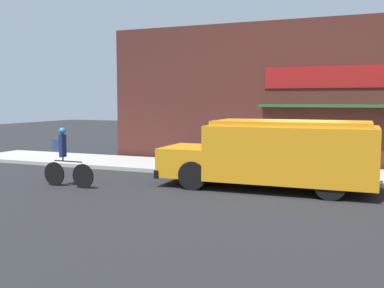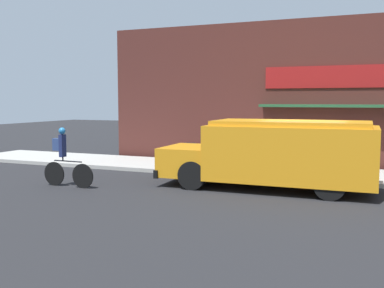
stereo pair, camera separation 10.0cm
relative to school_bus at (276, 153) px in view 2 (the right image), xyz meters
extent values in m
plane|color=#232326|center=(0.54, 1.27, -1.04)|extent=(70.00, 70.00, 0.00)
cube|color=#ADAAA3|center=(0.54, 2.76, -0.97)|extent=(28.00, 2.96, 0.14)
cube|color=#4C231E|center=(0.54, 4.58, 1.74)|extent=(17.00, 0.18, 5.57)
cube|color=maroon|center=(0.92, 4.47, 2.36)|extent=(4.56, 0.05, 0.80)
cube|color=#235633|center=(0.92, 4.17, 1.31)|extent=(4.79, 0.64, 0.10)
cube|color=orange|center=(0.42, 0.01, 0.02)|extent=(4.65, 2.21, 1.55)
cube|color=orange|center=(-2.62, -0.05, -0.33)|extent=(1.50, 1.98, 0.85)
cube|color=orange|center=(0.42, 0.01, 0.86)|extent=(4.28, 2.03, 0.14)
cube|color=black|center=(-3.32, -0.06, -0.66)|extent=(0.16, 2.08, 0.24)
cube|color=red|center=(-0.87, 1.30, 0.10)|extent=(0.03, 0.44, 0.44)
cylinder|color=black|center=(-2.22, 0.86, -0.63)|extent=(0.83, 0.27, 0.82)
cylinder|color=black|center=(-2.18, -0.94, -0.63)|extent=(0.83, 0.27, 0.82)
cylinder|color=black|center=(1.55, 0.93, -0.63)|extent=(0.83, 0.27, 0.82)
cylinder|color=black|center=(1.59, -0.87, -0.63)|extent=(0.83, 0.27, 0.82)
cylinder|color=black|center=(-5.22, -1.96, -0.69)|extent=(0.71, 0.05, 0.71)
cylinder|color=black|center=(-6.25, -1.95, -0.69)|extent=(0.71, 0.05, 0.71)
cylinder|color=black|center=(-5.73, -1.95, -0.28)|extent=(0.98, 0.05, 0.04)
cylinder|color=black|center=(-5.91, -1.95, -0.22)|extent=(0.04, 0.04, 0.12)
cube|color=navy|center=(-5.91, -1.95, 0.17)|extent=(0.12, 0.20, 0.66)
sphere|color=#2375B7|center=(-5.91, -1.95, 0.61)|extent=(0.20, 0.20, 0.20)
cube|color=navy|center=(-6.10, -1.95, 0.20)|extent=(0.26, 0.14, 0.36)
cylinder|color=#2D5138|center=(-4.10, 3.42, -0.55)|extent=(0.54, 0.54, 0.70)
cylinder|color=black|center=(-4.10, 3.42, -0.18)|extent=(0.55, 0.55, 0.04)
camera|label=1|loc=(2.54, -12.70, 1.51)|focal=42.00mm
camera|label=2|loc=(2.63, -12.67, 1.51)|focal=42.00mm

